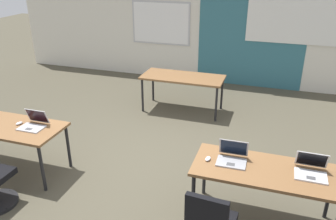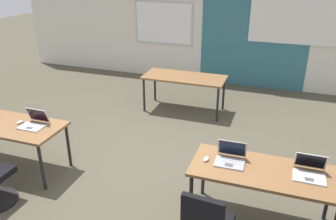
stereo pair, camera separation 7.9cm
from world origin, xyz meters
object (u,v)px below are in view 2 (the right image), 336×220
desk_far_center (184,79)px  laptop_near_right_inner (230,158)px  desk_near_left (8,127)px  laptop_near_left_inner (34,123)px  desk_near_right (264,175)px  mouse_near_left_inner (20,122)px  mouse_near_right_inner (206,159)px  laptop_near_right_end (310,172)px

desk_far_center → laptop_near_right_inner: size_ratio=4.76×
desk_near_left → laptop_near_left_inner: 0.42m
desk_near_right → desk_far_center: (-1.75, 2.80, 0.00)m
laptop_near_left_inner → desk_near_left: bearing=-171.0°
laptop_near_left_inner → mouse_near_left_inner: 0.25m
desk_near_right → mouse_near_right_inner: mouse_near_right_inner is taller
desk_far_center → laptop_near_left_inner: laptop_near_left_inner is taller
desk_near_right → laptop_near_right_inner: laptop_near_right_inner is taller
desk_near_right → mouse_near_left_inner: 3.34m
desk_near_right → laptop_near_right_end: laptop_near_right_end is taller
desk_near_right → mouse_near_left_inner: mouse_near_left_inner is taller
desk_near_right → mouse_near_right_inner: bearing=-178.5°
desk_near_left → laptop_near_right_end: size_ratio=4.83×
laptop_near_right_inner → mouse_near_right_inner: bearing=-167.3°
laptop_near_right_inner → laptop_near_left_inner: (-2.71, 0.01, -0.00)m
desk_far_center → mouse_near_left_inner: (-1.59, -2.73, 0.08)m
mouse_near_left_inner → desk_far_center: bearing=59.8°
desk_near_right → mouse_near_right_inner: size_ratio=15.02×
desk_near_left → laptop_near_right_inner: laptop_near_right_inner is taller
laptop_near_right_inner → laptop_near_right_end: size_ratio=1.02×
laptop_near_right_end → mouse_near_right_inner: bearing=-176.1°
desk_near_right → laptop_near_right_end: bearing=6.9°
desk_near_right → desk_near_left: bearing=180.0°
desk_near_left → laptop_near_right_inner: size_ratio=4.76×
laptop_near_right_end → laptop_near_left_inner: size_ratio=1.00×
laptop_near_right_end → laptop_near_left_inner: (-3.56, 0.01, 0.00)m
desk_far_center → laptop_near_right_end: (2.21, -2.74, 0.11)m
mouse_near_left_inner → desk_near_left: bearing=-157.4°
laptop_near_left_inner → mouse_near_right_inner: bearing=-1.8°
laptop_near_right_end → laptop_near_left_inner: laptop_near_left_inner is taller
mouse_near_right_inner → desk_far_center: bearing=111.4°
desk_far_center → mouse_near_left_inner: bearing=-120.2°
laptop_near_left_inner → mouse_near_left_inner: bearing=179.5°
desk_near_right → mouse_near_left_inner: bearing=178.9°
desk_near_right → laptop_near_left_inner: bearing=178.8°
mouse_near_left_inner → laptop_near_right_end: bearing=-0.2°
desk_near_right → mouse_near_right_inner: (-0.65, -0.02, 0.08)m
mouse_near_right_inner → mouse_near_left_inner: (-2.69, 0.08, 0.00)m
desk_near_left → desk_near_right: 3.50m
desk_near_right → laptop_near_right_end: size_ratio=4.83×
desk_near_left → laptop_near_right_end: (3.96, 0.06, 0.11)m
laptop_near_right_inner → desk_far_center: bearing=115.1°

